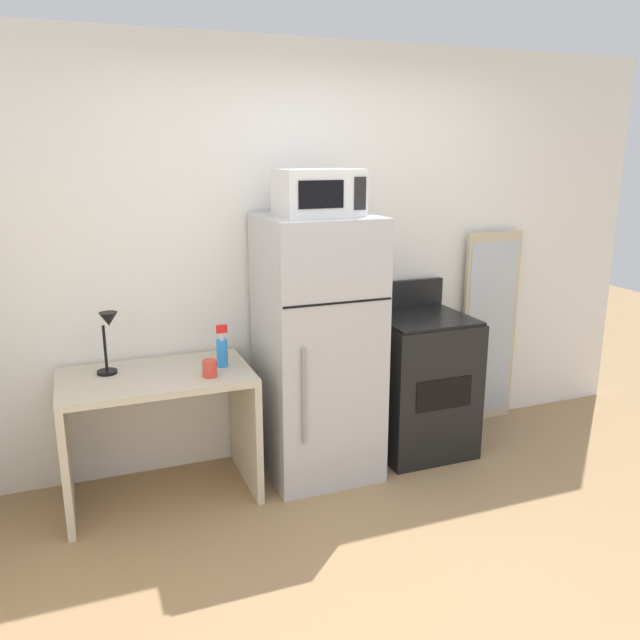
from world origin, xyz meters
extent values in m
plane|color=#9E7A51|center=(0.00, 0.00, 0.00)|extent=(12.00, 12.00, 0.00)
cube|color=white|center=(0.00, 1.70, 1.30)|extent=(5.00, 0.10, 2.60)
cube|color=beige|center=(-1.06, 1.32, 0.73)|extent=(1.05, 0.63, 0.04)
cube|color=beige|center=(-1.57, 1.32, 0.35)|extent=(0.04, 0.63, 0.71)
cube|color=beige|center=(-0.56, 1.32, 0.35)|extent=(0.04, 0.63, 0.71)
cylinder|color=black|center=(-1.31, 1.42, 0.76)|extent=(0.11, 0.11, 0.02)
cylinder|color=black|center=(-1.31, 1.42, 0.90)|extent=(0.02, 0.02, 0.26)
cone|color=black|center=(-1.28, 1.40, 1.07)|extent=(0.10, 0.10, 0.08)
cylinder|color=#D83F33|center=(-0.79, 1.16, 0.80)|extent=(0.08, 0.08, 0.09)
cylinder|color=#2D8CEA|center=(-0.68, 1.31, 0.83)|extent=(0.06, 0.06, 0.16)
cylinder|color=white|center=(-0.68, 1.31, 0.93)|extent=(0.02, 0.02, 0.04)
cube|color=red|center=(-0.68, 1.30, 0.98)|extent=(0.06, 0.03, 0.04)
cube|color=#B7B7BC|center=(-0.10, 1.30, 0.80)|extent=(0.65, 0.65, 1.59)
cube|color=black|center=(-0.10, 0.98, 1.15)|extent=(0.64, 0.00, 0.01)
cylinder|color=gray|center=(-0.31, 0.96, 0.64)|extent=(0.02, 0.02, 0.56)
cube|color=silver|center=(-0.10, 1.28, 1.72)|extent=(0.46, 0.34, 0.26)
cube|color=black|center=(-0.15, 1.11, 1.72)|extent=(0.26, 0.01, 0.15)
cube|color=black|center=(0.08, 1.11, 1.72)|extent=(0.07, 0.01, 0.18)
cube|color=black|center=(0.63, 1.33, 0.45)|extent=(0.61, 0.60, 0.90)
cube|color=black|center=(0.63, 1.33, 0.91)|extent=(0.58, 0.58, 0.02)
cube|color=black|center=(0.63, 1.61, 1.01)|extent=(0.61, 0.04, 0.18)
cube|color=black|center=(0.63, 1.03, 0.50)|extent=(0.39, 0.01, 0.20)
cube|color=#C6B793|center=(1.35, 1.59, 0.70)|extent=(0.44, 0.03, 1.40)
cube|color=#B2BCC6|center=(1.35, 1.57, 0.70)|extent=(0.39, 0.00, 1.26)
camera|label=1|loc=(-1.44, -2.20, 1.96)|focal=36.43mm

